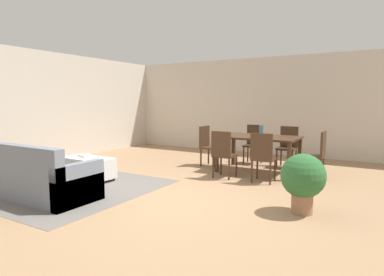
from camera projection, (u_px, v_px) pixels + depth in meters
The scene contains 16 objects.
ground_plane at pixel (173, 199), 5.01m from camera, with size 10.80×10.80×0.00m, color #9E7A56.
wall_back at pixel (273, 106), 9.13m from camera, with size 9.00×0.12×2.70m, color beige.
wall_left at pixel (23, 107), 7.57m from camera, with size 0.12×11.00×2.70m, color beige.
area_rug at pixel (64, 187), 5.71m from camera, with size 3.00×2.80×0.01m, color slate.
couch at pixel (32, 178), 5.14m from camera, with size 2.16×0.85×0.86m.
ottoman_table at pixel (88, 167), 6.19m from camera, with size 1.04×0.50×0.43m.
dining_table at pixel (258, 140), 6.85m from camera, with size 1.63×1.00×0.76m.
dining_chair_near_left at pixel (223, 152), 6.32m from camera, with size 0.40×0.40×0.92m.
dining_chair_near_right at pixel (263, 155), 5.95m from camera, with size 0.42×0.42×0.92m.
dining_chair_far_left at pixel (254, 142), 7.86m from camera, with size 0.43×0.43×0.92m.
dining_chair_far_right at pixel (288, 144), 7.38m from camera, with size 0.41×0.41×0.92m.
dining_chair_head_east at pixel (318, 152), 6.25m from camera, with size 0.40×0.40×0.92m.
dining_chair_head_west at pixel (208, 143), 7.52m from camera, with size 0.42×0.42×0.92m.
vase_centerpiece at pixel (261, 131), 6.76m from camera, with size 0.09×0.09×0.23m, color slate.
book_on_ottoman at pixel (86, 156), 6.30m from camera, with size 0.26×0.20×0.03m, color silver.
potted_plant at pixel (303, 178), 4.33m from camera, with size 0.59×0.59×0.80m.
Camera 1 is at (2.75, -4.03, 1.50)m, focal length 30.63 mm.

